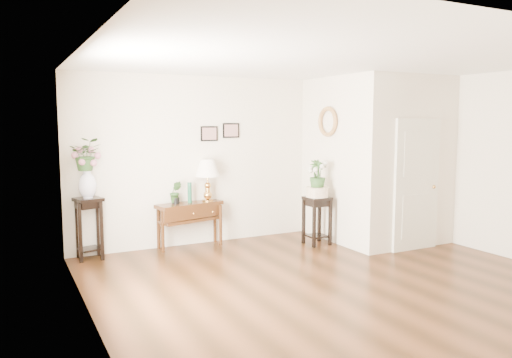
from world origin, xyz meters
TOP-DOWN VIEW (x-y plane):
  - floor at (0.00, 0.00)m, footprint 6.00×5.50m
  - ceiling at (0.00, 0.00)m, footprint 6.00×5.50m
  - wall_back at (0.00, 2.75)m, footprint 6.00×0.02m
  - wall_left at (-3.00, 0.00)m, footprint 0.02×5.50m
  - wall_right at (3.00, 0.00)m, footprint 0.02×5.50m
  - partition at (2.10, 1.77)m, footprint 1.80×1.95m
  - door at (2.10, 0.78)m, footprint 0.90×0.05m
  - art_print_left at (-0.65, 2.73)m, footprint 0.30×0.02m
  - art_print_right at (-0.25, 2.73)m, footprint 0.30×0.02m
  - wall_ornament at (1.16, 1.90)m, footprint 0.07×0.51m
  - console_table at (-1.07, 2.57)m, footprint 1.16×0.60m
  - table_lamp at (-0.75, 2.57)m, footprint 0.51×0.51m
  - green_vase at (-1.07, 2.57)m, footprint 0.09×0.09m
  - potted_plant at (-1.30, 2.57)m, footprint 0.23×0.21m
  - plant_stand_a at (-2.65, 2.57)m, footprint 0.44×0.44m
  - porcelain_vase at (-2.65, 2.57)m, footprint 0.34×0.34m
  - lily_arrangement at (-2.65, 2.57)m, footprint 0.52×0.48m
  - plant_stand_b at (0.89, 1.78)m, footprint 0.38×0.38m
  - ceramic_bowl at (0.89, 1.78)m, footprint 0.47×0.47m
  - narcissus at (0.89, 1.78)m, footprint 0.29×0.29m

SIDE VIEW (x-z plane):
  - floor at x=0.00m, z-range -0.01..0.01m
  - console_table at x=-1.07m, z-range 0.00..0.74m
  - plant_stand_b at x=0.89m, z-range 0.00..0.80m
  - plant_stand_a at x=-2.65m, z-range 0.00..0.93m
  - ceramic_bowl at x=0.89m, z-range 0.80..0.97m
  - green_vase at x=-1.07m, z-range 0.74..1.07m
  - potted_plant at x=-1.30m, z-range 0.74..1.08m
  - door at x=2.10m, z-range 0.00..2.10m
  - table_lamp at x=-0.75m, z-range 0.73..1.44m
  - porcelain_vase at x=-2.65m, z-range 0.93..1.38m
  - narcissus at x=0.89m, z-range 0.92..1.42m
  - wall_back at x=0.00m, z-range 0.00..2.80m
  - wall_left at x=-3.00m, z-range 0.00..2.80m
  - wall_right at x=3.00m, z-range 0.00..2.80m
  - partition at x=2.10m, z-range 0.00..2.80m
  - lily_arrangement at x=-2.65m, z-range 1.33..1.82m
  - art_print_left at x=-0.65m, z-range 1.73..1.98m
  - art_print_right at x=-0.25m, z-range 1.77..2.02m
  - wall_ornament at x=1.16m, z-range 1.79..2.30m
  - ceiling at x=0.00m, z-range 2.79..2.81m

